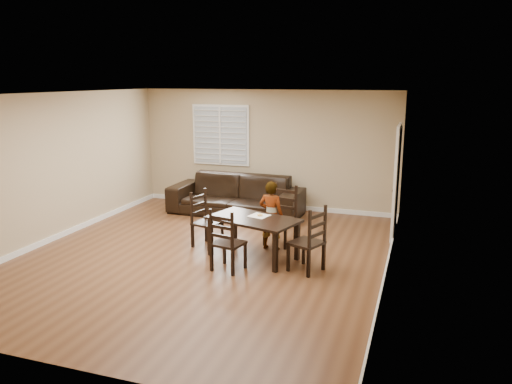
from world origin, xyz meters
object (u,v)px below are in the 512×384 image
Objects in this scene: chair_left at (202,221)px; chair_right at (313,243)px; dining_table at (253,223)px; sofa at (236,195)px; child at (271,215)px; donut at (260,215)px; chair_far at (224,244)px; chair_near at (283,217)px.

chair_right reaches higher than chair_left.
dining_table is 2.80m from sofa.
child is (-0.93, 0.85, 0.13)m from chair_right.
dining_table is at bearing -112.96° from donut.
chair_far is at bearing -49.54° from chair_right.
chair_left is at bearing -179.75° from dining_table.
chair_near is at bearing -94.49° from chair_far.
child is at bearing -66.92° from chair_left.
chair_far is at bearing -126.88° from chair_left.
sofa is (-1.42, 1.98, -0.18)m from child.
chair_far is at bearing -93.90° from chair_near.
chair_right reaches higher than dining_table.
donut is (-0.09, -0.36, 0.10)m from child.
child is 0.38m from donut.
chair_right is (1.30, 0.42, 0.02)m from chair_far.
child reaches higher than donut.
dining_table is 1.14m from chair_left.
chair_right reaches higher than chair_far.
chair_right is 10.82× the size of donut.
chair_right reaches higher than donut.
chair_left is (-1.35, -0.60, -0.03)m from chair_near.
chair_left is at bearing -84.41° from chair_right.
chair_far is 1.38m from chair_left.
child reaches higher than chair_right.
child is (1.24, 0.19, 0.16)m from chair_left.
chair_far reaches higher than donut.
chair_near reaches higher than donut.
sofa is at bearing 19.09° from chair_left.
chair_left is 0.82× the size of child.
chair_near is 0.88× the size of child.
chair_right is (2.17, -0.66, 0.02)m from chair_left.
child is at bearing 90.00° from dining_table.
chair_near is at bearing -44.48° from sofa.
chair_left reaches higher than donut.
chair_near is 2.19m from sofa.
chair_left is (-0.87, 1.08, -0.00)m from chair_far.
donut is at bearing -93.26° from chair_right.
donut reaches higher than dining_table.
dining_table is at bearing 80.00° from child.
chair_far is 0.82× the size of child.
chair_left is (-1.08, 0.32, -0.14)m from dining_table.
chair_near is 1.47m from chair_left.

